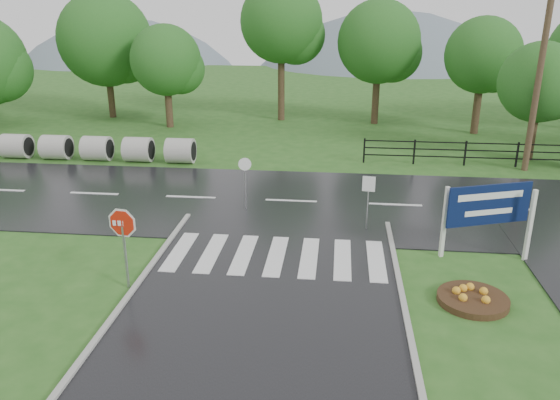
# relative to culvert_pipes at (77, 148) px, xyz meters

# --- Properties ---
(ground) EXTENTS (120.00, 120.00, 0.00)m
(ground) POSITION_rel_culvert_pipes_xyz_m (11.07, -15.00, -0.60)
(ground) COLOR #2B5C1E
(ground) RESTS_ON ground
(main_road) EXTENTS (90.00, 8.00, 0.04)m
(main_road) POSITION_rel_culvert_pipes_xyz_m (11.07, -5.00, -0.60)
(main_road) COLOR black
(main_road) RESTS_ON ground
(crosswalk) EXTENTS (6.50, 2.80, 0.02)m
(crosswalk) POSITION_rel_culvert_pipes_xyz_m (11.07, -10.00, -0.54)
(crosswalk) COLOR silver
(crosswalk) RESTS_ON ground
(fence_west) EXTENTS (9.58, 0.08, 1.20)m
(fence_west) POSITION_rel_culvert_pipes_xyz_m (18.82, 1.00, 0.12)
(fence_west) COLOR black
(fence_west) RESTS_ON ground
(hills) EXTENTS (102.00, 48.00, 48.00)m
(hills) POSITION_rel_culvert_pipes_xyz_m (14.57, 50.00, -16.14)
(hills) COLOR slate
(hills) RESTS_ON ground
(treeline) EXTENTS (83.20, 5.20, 10.00)m
(treeline) POSITION_rel_culvert_pipes_xyz_m (12.07, 9.00, -0.60)
(treeline) COLOR #1F5B1C
(treeline) RESTS_ON ground
(culvert_pipes) EXTENTS (11.80, 1.20, 1.20)m
(culvert_pipes) POSITION_rel_culvert_pipes_xyz_m (0.00, 0.00, 0.00)
(culvert_pipes) COLOR #9E9B93
(culvert_pipes) RESTS_ON ground
(stop_sign) EXTENTS (1.07, 0.21, 2.43)m
(stop_sign) POSITION_rel_culvert_pipes_xyz_m (7.31, -12.29, 1.11)
(stop_sign) COLOR #939399
(stop_sign) RESTS_ON ground
(estate_billboard) EXTENTS (2.60, 0.98, 2.34)m
(estate_billboard) POSITION_rel_culvert_pipes_xyz_m (17.28, -9.37, 1.01)
(estate_billboard) COLOR silver
(estate_billboard) RESTS_ON ground
(flower_bed) EXTENTS (1.80, 1.80, 0.36)m
(flower_bed) POSITION_rel_culvert_pipes_xyz_m (16.41, -12.10, -0.47)
(flower_bed) COLOR #332111
(flower_bed) RESTS_ON ground
(reg_sign_small) EXTENTS (0.42, 0.08, 1.91)m
(reg_sign_small) POSITION_rel_culvert_pipes_xyz_m (13.88, -7.53, 0.78)
(reg_sign_small) COLOR #939399
(reg_sign_small) RESTS_ON ground
(reg_sign_round) EXTENTS (0.47, 0.09, 2.03)m
(reg_sign_round) POSITION_rel_culvert_pipes_xyz_m (9.48, -6.12, 0.71)
(reg_sign_round) COLOR #939399
(reg_sign_round) RESTS_ON ground
(utility_pole_east) EXTENTS (1.48, 0.28, 8.33)m
(utility_pole_east) POSITION_rel_culvert_pipes_xyz_m (21.46, 0.50, 3.63)
(utility_pole_east) COLOR #473523
(utility_pole_east) RESTS_ON ground
(entrance_tree_left) EXTENTS (3.81, 3.81, 5.69)m
(entrance_tree_left) POSITION_rel_culvert_pipes_xyz_m (22.20, 2.50, 3.15)
(entrance_tree_left) COLOR #3D2B1C
(entrance_tree_left) RESTS_ON ground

